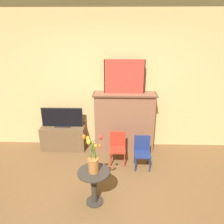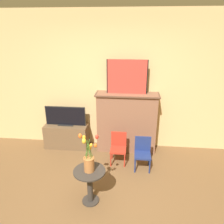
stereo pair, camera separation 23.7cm
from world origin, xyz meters
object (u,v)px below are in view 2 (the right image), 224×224
at_px(painting, 127,77).
at_px(chair_red, 118,146).
at_px(chair_blue, 143,151).
at_px(vase_tulips, 89,159).
at_px(tv_monitor, 65,116).

distance_m(painting, chair_red, 1.29).
xyz_separation_m(painting, chair_red, (-0.11, -0.48, -1.19)).
bearing_deg(chair_blue, vase_tulips, -129.91).
bearing_deg(vase_tulips, chair_blue, 50.09).
relative_size(tv_monitor, chair_blue, 1.44).
height_order(chair_red, chair_blue, same).
relative_size(painting, vase_tulips, 1.45).
relative_size(chair_red, chair_blue, 1.00).
height_order(painting, vase_tulips, painting).
height_order(painting, chair_red, painting).
bearing_deg(tv_monitor, chair_blue, -21.05).
xyz_separation_m(chair_blue, vase_tulips, (-0.76, -0.91, 0.39)).
bearing_deg(tv_monitor, vase_tulips, -62.37).
height_order(painting, tv_monitor, painting).
bearing_deg(chair_red, tv_monitor, 157.63).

